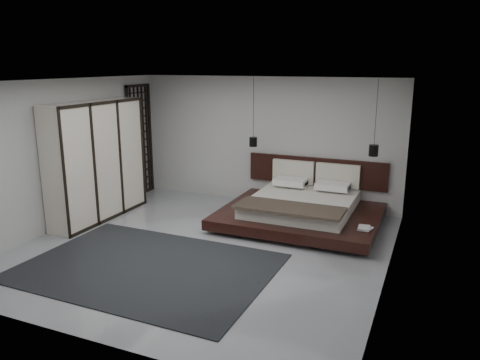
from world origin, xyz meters
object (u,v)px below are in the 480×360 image
at_px(rug, 148,267).
at_px(bed, 302,208).
at_px(lattice_screen, 140,140).
at_px(pendant_left, 253,141).
at_px(pendant_right, 374,150).
at_px(wardrobe, 97,161).

bearing_deg(rug, bed, 61.71).
height_order(lattice_screen, pendant_left, pendant_left).
xyz_separation_m(pendant_right, wardrobe, (-5.11, -1.81, -0.28)).
relative_size(wardrobe, rug, 0.64).
xyz_separation_m(lattice_screen, pendant_right, (5.36, -0.06, 0.16)).
xyz_separation_m(lattice_screen, bed, (4.13, -0.55, -1.00)).
distance_m(pendant_left, rug, 3.79).
relative_size(pendant_left, pendant_right, 0.99).
bearing_deg(lattice_screen, wardrobe, -82.31).
distance_m(bed, wardrobe, 4.19).
distance_m(pendant_right, rug, 4.72).
bearing_deg(rug, pendant_right, 50.76).
relative_size(bed, wardrobe, 1.24).
bearing_deg(pendant_right, wardrobe, -160.53).
bearing_deg(wardrobe, bed, 18.71).
xyz_separation_m(bed, pendant_left, (-1.23, 0.49, 1.17)).
height_order(lattice_screen, bed, lattice_screen).
height_order(pendant_left, rug, pendant_left).
bearing_deg(wardrobe, rug, -36.33).
bearing_deg(lattice_screen, pendant_left, -1.10).
bearing_deg(lattice_screen, pendant_right, -0.59).
bearing_deg(pendant_right, bed, -158.18).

